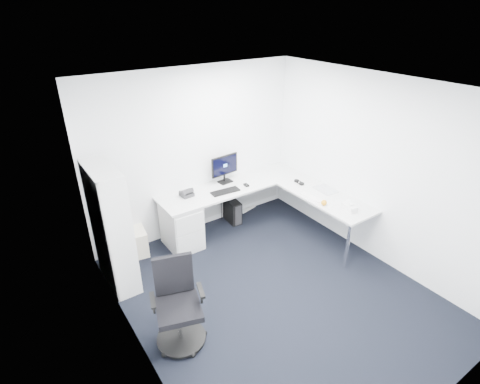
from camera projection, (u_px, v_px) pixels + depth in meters
ground at (275, 293)px, 5.04m from camera, size 4.20×4.20×0.00m
ceiling at (286, 90)px, 3.82m from camera, size 4.20×4.20×0.00m
wall_back at (195, 153)px, 5.98m from camera, size 3.60×0.02×2.70m
wall_front at (454, 315)px, 2.89m from camera, size 3.60×0.02×2.70m
wall_left at (132, 258)px, 3.52m from camera, size 0.02×4.20×2.70m
wall_right at (377, 171)px, 5.34m from camera, size 0.02×4.20×2.70m
l_desk at (248, 213)px, 6.17m from camera, size 2.68×1.50×0.78m
drawer_pedestal at (181, 225)px, 5.88m from camera, size 0.50×0.62×0.76m
bookshelf at (111, 228)px, 4.90m from camera, size 0.34×0.86×1.73m
task_chair at (178, 307)px, 4.10m from camera, size 0.73×0.73×1.04m
black_pc_tower at (232, 210)px, 6.64m from camera, size 0.22×0.43×0.41m
beige_pc_tower at (139, 241)px, 5.79m from camera, size 0.25×0.45×0.41m
power_strip at (248, 209)px, 7.07m from camera, size 0.36×0.14×0.04m
monitor at (225, 169)px, 6.22m from camera, size 0.53×0.21×0.49m
black_keyboard at (225, 191)px, 6.00m from camera, size 0.48×0.20×0.02m
mouse at (246, 185)px, 6.20m from camera, size 0.07×0.10×0.03m
desk_phone at (187, 192)px, 5.86m from camera, size 0.20×0.20×0.13m
laptop at (326, 183)px, 6.01m from camera, size 0.40×0.39×0.26m
white_keyboard at (311, 197)px, 5.84m from camera, size 0.14×0.39×0.01m
headphones at (299, 182)px, 6.29m from camera, size 0.14×0.21×0.05m
orange_fruit at (324, 203)px, 5.59m from camera, size 0.09×0.09×0.09m
tissue_box at (349, 207)px, 5.47m from camera, size 0.17×0.26×0.08m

